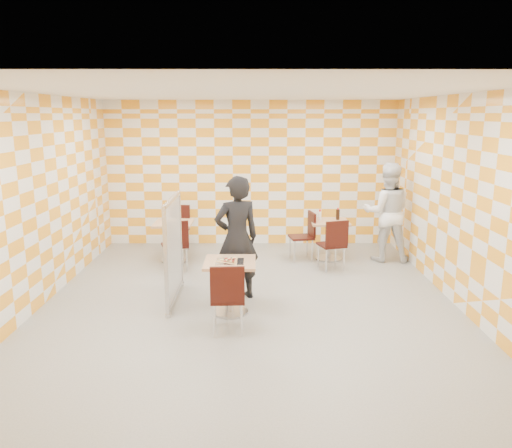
{
  "coord_description": "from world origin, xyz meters",
  "views": [
    {
      "loc": [
        0.08,
        -6.89,
        2.71
      ],
      "look_at": [
        0.1,
        0.2,
        1.15
      ],
      "focal_mm": 35.0,
      "sensor_mm": 36.0,
      "label": 1
    }
  ],
  "objects_px": {
    "man_white": "(387,212)",
    "sport_bottle": "(320,215)",
    "chair_empty_near": "(176,241)",
    "empty_table": "(174,235)",
    "main_table": "(230,278)",
    "chair_second_side": "(306,232)",
    "chair_second_front": "(334,241)",
    "chair_main_front": "(228,294)",
    "partition": "(174,249)",
    "soda_bottle": "(338,214)",
    "man_dark": "(237,238)",
    "second_table": "(329,233)",
    "chair_empty_far": "(179,224)"
  },
  "relations": [
    {
      "from": "man_white",
      "to": "sport_bottle",
      "type": "height_order",
      "value": "man_white"
    },
    {
      "from": "chair_empty_near",
      "to": "empty_table",
      "type": "bearing_deg",
      "value": 101.85
    },
    {
      "from": "main_table",
      "to": "chair_empty_near",
      "type": "xyz_separation_m",
      "value": [
        -1.04,
        1.89,
        0.04
      ]
    },
    {
      "from": "chair_second_side",
      "to": "man_white",
      "type": "distance_m",
      "value": 1.55
    },
    {
      "from": "empty_table",
      "to": "chair_second_front",
      "type": "height_order",
      "value": "chair_second_front"
    },
    {
      "from": "main_table",
      "to": "empty_table",
      "type": "bearing_deg",
      "value": 115.05
    },
    {
      "from": "chair_main_front",
      "to": "partition",
      "type": "relative_size",
      "value": 0.6
    },
    {
      "from": "chair_second_side",
      "to": "partition",
      "type": "bearing_deg",
      "value": -135.77
    },
    {
      "from": "chair_second_front",
      "to": "chair_second_side",
      "type": "xyz_separation_m",
      "value": [
        -0.42,
        0.68,
        0.0
      ]
    },
    {
      "from": "chair_empty_near",
      "to": "soda_bottle",
      "type": "height_order",
      "value": "soda_bottle"
    },
    {
      "from": "chair_second_front",
      "to": "man_dark",
      "type": "bearing_deg",
      "value": -141.45
    },
    {
      "from": "second_table",
      "to": "chair_empty_far",
      "type": "height_order",
      "value": "chair_empty_far"
    },
    {
      "from": "chair_empty_far",
      "to": "soda_bottle",
      "type": "relative_size",
      "value": 4.02
    },
    {
      "from": "empty_table",
      "to": "chair_empty_near",
      "type": "height_order",
      "value": "chair_empty_near"
    },
    {
      "from": "empty_table",
      "to": "partition",
      "type": "relative_size",
      "value": 0.48
    },
    {
      "from": "chair_second_side",
      "to": "man_dark",
      "type": "xyz_separation_m",
      "value": [
        -1.23,
        -1.99,
        0.38
      ]
    },
    {
      "from": "man_dark",
      "to": "sport_bottle",
      "type": "bearing_deg",
      "value": -145.17
    },
    {
      "from": "chair_empty_near",
      "to": "sport_bottle",
      "type": "bearing_deg",
      "value": 18.05
    },
    {
      "from": "second_table",
      "to": "empty_table",
      "type": "distance_m",
      "value": 2.93
    },
    {
      "from": "partition",
      "to": "soda_bottle",
      "type": "bearing_deg",
      "value": 39.19
    },
    {
      "from": "man_white",
      "to": "sport_bottle",
      "type": "xyz_separation_m",
      "value": [
        -1.23,
        0.16,
        -0.09
      ]
    },
    {
      "from": "chair_second_side",
      "to": "chair_empty_far",
      "type": "bearing_deg",
      "value": 164.82
    },
    {
      "from": "second_table",
      "to": "soda_bottle",
      "type": "xyz_separation_m",
      "value": [
        0.17,
        0.1,
        0.34
      ]
    },
    {
      "from": "main_table",
      "to": "chair_second_side",
      "type": "xyz_separation_m",
      "value": [
        1.31,
        2.58,
        0.04
      ]
    },
    {
      "from": "partition",
      "to": "soda_bottle",
      "type": "relative_size",
      "value": 6.74
    },
    {
      "from": "second_table",
      "to": "soda_bottle",
      "type": "bearing_deg",
      "value": 31.32
    },
    {
      "from": "chair_second_front",
      "to": "sport_bottle",
      "type": "bearing_deg",
      "value": 100.18
    },
    {
      "from": "empty_table",
      "to": "chair_second_side",
      "type": "height_order",
      "value": "chair_second_side"
    },
    {
      "from": "chair_main_front",
      "to": "second_table",
      "type": "bearing_deg",
      "value": 62.42
    },
    {
      "from": "chair_empty_near",
      "to": "chair_second_side",
      "type": "bearing_deg",
      "value": 16.53
    },
    {
      "from": "empty_table",
      "to": "sport_bottle",
      "type": "distance_m",
      "value": 2.78
    },
    {
      "from": "second_table",
      "to": "man_white",
      "type": "relative_size",
      "value": 0.41
    },
    {
      "from": "chair_empty_near",
      "to": "soda_bottle",
      "type": "bearing_deg",
      "value": 16.12
    },
    {
      "from": "main_table",
      "to": "soda_bottle",
      "type": "height_order",
      "value": "soda_bottle"
    },
    {
      "from": "second_table",
      "to": "sport_bottle",
      "type": "relative_size",
      "value": 3.75
    },
    {
      "from": "chair_main_front",
      "to": "partition",
      "type": "bearing_deg",
      "value": 125.4
    },
    {
      "from": "second_table",
      "to": "chair_main_front",
      "type": "relative_size",
      "value": 0.81
    },
    {
      "from": "second_table",
      "to": "chair_main_front",
      "type": "bearing_deg",
      "value": -117.58
    },
    {
      "from": "chair_second_front",
      "to": "chair_second_side",
      "type": "height_order",
      "value": "same"
    },
    {
      "from": "second_table",
      "to": "chair_main_front",
      "type": "xyz_separation_m",
      "value": [
        -1.75,
        -3.35,
        0.04
      ]
    },
    {
      "from": "man_dark",
      "to": "chair_second_front",
      "type": "bearing_deg",
      "value": -161.65
    },
    {
      "from": "chair_empty_near",
      "to": "sport_bottle",
      "type": "relative_size",
      "value": 4.62
    },
    {
      "from": "chair_second_front",
      "to": "chair_second_side",
      "type": "distance_m",
      "value": 0.8
    },
    {
      "from": "man_white",
      "to": "chair_empty_near",
      "type": "bearing_deg",
      "value": 15.03
    },
    {
      "from": "man_dark",
      "to": "soda_bottle",
      "type": "distance_m",
      "value": 2.84
    },
    {
      "from": "second_table",
      "to": "chair_second_front",
      "type": "distance_m",
      "value": 0.73
    },
    {
      "from": "chair_empty_near",
      "to": "man_white",
      "type": "relative_size",
      "value": 0.5
    },
    {
      "from": "chair_second_front",
      "to": "chair_empty_far",
      "type": "xyz_separation_m",
      "value": [
        -2.92,
        1.35,
        0.0
      ]
    },
    {
      "from": "chair_main_front",
      "to": "empty_table",
      "type": "bearing_deg",
      "value": 110.08
    },
    {
      "from": "chair_second_front",
      "to": "empty_table",
      "type": "bearing_deg",
      "value": 168.21
    }
  ]
}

